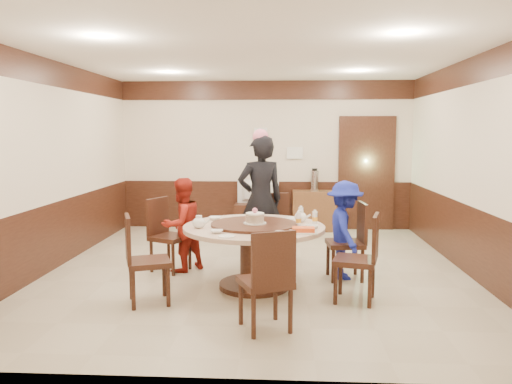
# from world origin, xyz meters

# --- Properties ---
(room) EXTENTS (6.00, 6.04, 2.84)m
(room) POSITION_xyz_m (0.01, 0.01, 1.08)
(room) COLOR #BFB499
(room) RESTS_ON ground
(banquet_table) EXTENTS (1.66, 1.66, 0.78)m
(banquet_table) POSITION_xyz_m (0.00, -0.78, 0.53)
(banquet_table) COLOR #351A10
(banquet_table) RESTS_ON ground
(chair_0) EXTENTS (0.49, 0.48, 0.97)m
(chair_0) POSITION_xyz_m (1.15, -0.35, 0.30)
(chair_0) COLOR #351A10
(chair_0) RESTS_ON ground
(chair_1) EXTENTS (0.48, 0.49, 0.97)m
(chair_1) POSITION_xyz_m (0.23, 0.43, 0.30)
(chair_1) COLOR #351A10
(chair_1) RESTS_ON ground
(chair_2) EXTENTS (0.59, 0.59, 0.97)m
(chair_2) POSITION_xyz_m (-1.17, -0.10, 0.30)
(chair_2) COLOR #351A10
(chair_2) RESTS_ON ground
(chair_3) EXTENTS (0.57, 0.57, 0.97)m
(chair_3) POSITION_xyz_m (-1.12, -1.38, 0.30)
(chair_3) COLOR #351A10
(chair_3) RESTS_ON ground
(chair_4) EXTENTS (0.58, 0.58, 0.97)m
(chair_4) POSITION_xyz_m (0.19, -2.05, 0.30)
(chair_4) COLOR #351A10
(chair_4) RESTS_ON ground
(chair_5) EXTENTS (0.54, 0.54, 0.97)m
(chair_5) POSITION_xyz_m (1.15, -1.19, 0.30)
(chair_5) COLOR #351A10
(chair_5) RESTS_ON ground
(person_standing) EXTENTS (0.76, 0.63, 1.80)m
(person_standing) POSITION_xyz_m (0.02, 0.37, 0.90)
(person_standing) COLOR black
(person_standing) RESTS_ON ground
(person_red) EXTENTS (0.75, 0.77, 1.25)m
(person_red) POSITION_xyz_m (-1.00, -0.10, 0.62)
(person_red) COLOR #A12115
(person_red) RESTS_ON ground
(person_blue) EXTENTS (0.55, 0.85, 1.24)m
(person_blue) POSITION_xyz_m (1.12, -0.32, 0.62)
(person_blue) COLOR #172296
(person_blue) RESTS_ON ground
(birthday_cake) EXTENTS (0.27, 0.27, 0.19)m
(birthday_cake) POSITION_xyz_m (0.01, -0.80, 0.84)
(birthday_cake) COLOR white
(birthday_cake) RESTS_ON banquet_table
(teapot_left) EXTENTS (0.17, 0.15, 0.13)m
(teapot_left) POSITION_xyz_m (-0.62, -0.96, 0.81)
(teapot_left) COLOR white
(teapot_left) RESTS_ON banquet_table
(teapot_right) EXTENTS (0.17, 0.15, 0.13)m
(teapot_right) POSITION_xyz_m (0.56, -0.51, 0.81)
(teapot_right) COLOR white
(teapot_right) RESTS_ON banquet_table
(bowl_0) EXTENTS (0.16, 0.16, 0.04)m
(bowl_0) POSITION_xyz_m (-0.51, -0.41, 0.77)
(bowl_0) COLOR white
(bowl_0) RESTS_ON banquet_table
(bowl_1) EXTENTS (0.15, 0.15, 0.05)m
(bowl_1) POSITION_xyz_m (0.32, -1.34, 0.77)
(bowl_1) COLOR white
(bowl_1) RESTS_ON banquet_table
(bowl_2) EXTENTS (0.14, 0.14, 0.03)m
(bowl_2) POSITION_xyz_m (-0.38, -1.24, 0.77)
(bowl_2) COLOR white
(bowl_2) RESTS_ON banquet_table
(bowl_3) EXTENTS (0.15, 0.15, 0.05)m
(bowl_3) POSITION_xyz_m (0.67, -0.94, 0.77)
(bowl_3) COLOR white
(bowl_3) RESTS_ON banquet_table
(saucer_near) EXTENTS (0.18, 0.18, 0.01)m
(saucer_near) POSITION_xyz_m (-0.25, -1.43, 0.76)
(saucer_near) COLOR white
(saucer_near) RESTS_ON banquet_table
(saucer_far) EXTENTS (0.18, 0.18, 0.01)m
(saucer_far) POSITION_xyz_m (0.45, -0.28, 0.76)
(saucer_far) COLOR white
(saucer_far) RESTS_ON banquet_table
(shrimp_platter) EXTENTS (0.30, 0.20, 0.06)m
(shrimp_platter) POSITION_xyz_m (0.57, -1.18, 0.78)
(shrimp_platter) COLOR white
(shrimp_platter) RESTS_ON banquet_table
(bottle_0) EXTENTS (0.06, 0.06, 0.16)m
(bottle_0) POSITION_xyz_m (0.52, -0.80, 0.83)
(bottle_0) COLOR white
(bottle_0) RESTS_ON banquet_table
(bottle_1) EXTENTS (0.06, 0.06, 0.16)m
(bottle_1) POSITION_xyz_m (0.72, -0.69, 0.83)
(bottle_1) COLOR white
(bottle_1) RESTS_ON banquet_table
(bottle_2) EXTENTS (0.06, 0.06, 0.16)m
(bottle_2) POSITION_xyz_m (0.56, -0.36, 0.83)
(bottle_2) COLOR white
(bottle_2) RESTS_ON banquet_table
(tv_stand) EXTENTS (0.85, 0.45, 0.50)m
(tv_stand) POSITION_xyz_m (-0.15, 2.75, 0.25)
(tv_stand) COLOR #351A10
(tv_stand) RESTS_ON ground
(television) EXTENTS (0.80, 0.22, 0.46)m
(television) POSITION_xyz_m (-0.15, 2.75, 0.73)
(television) COLOR gray
(television) RESTS_ON tv_stand
(side_cabinet) EXTENTS (0.80, 0.40, 0.75)m
(side_cabinet) POSITION_xyz_m (0.92, 2.78, 0.38)
(side_cabinet) COLOR brown
(side_cabinet) RESTS_ON ground
(thermos) EXTENTS (0.15, 0.15, 0.38)m
(thermos) POSITION_xyz_m (0.92, 2.78, 0.94)
(thermos) COLOR silver
(thermos) RESTS_ON side_cabinet
(notice_left) EXTENTS (0.25, 0.00, 0.35)m
(notice_left) POSITION_xyz_m (-0.10, 2.96, 1.75)
(notice_left) COLOR white
(notice_left) RESTS_ON room
(notice_right) EXTENTS (0.30, 0.00, 0.22)m
(notice_right) POSITION_xyz_m (0.55, 2.96, 1.45)
(notice_right) COLOR white
(notice_right) RESTS_ON room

